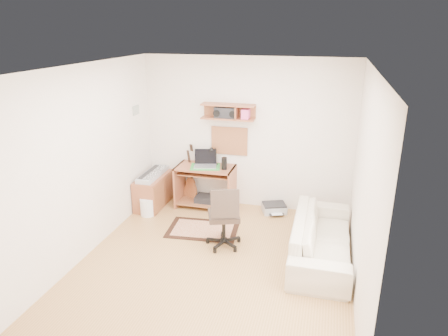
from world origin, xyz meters
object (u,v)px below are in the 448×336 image
(desk, at_px, (206,187))
(cabinet, at_px, (154,191))
(task_chair, at_px, (224,215))
(sofa, at_px, (322,231))
(printer, at_px, (274,207))

(desk, bearing_deg, cabinet, -169.17)
(task_chair, bearing_deg, sofa, -17.17)
(printer, bearing_deg, desk, 162.40)
(desk, height_order, sofa, sofa)
(sofa, bearing_deg, cabinet, 71.37)
(printer, xyz_separation_m, sofa, (0.83, -1.25, 0.30))
(task_chair, height_order, sofa, task_chair)
(task_chair, bearing_deg, desk, 98.25)
(task_chair, relative_size, sofa, 0.49)
(task_chair, height_order, printer, task_chair)
(desk, distance_m, task_chair, 1.41)
(desk, xyz_separation_m, cabinet, (-0.91, -0.18, -0.10))
(task_chair, xyz_separation_m, sofa, (1.38, 0.06, -0.10))
(cabinet, xyz_separation_m, sofa, (2.96, -1.00, 0.11))
(task_chair, relative_size, cabinet, 1.07)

